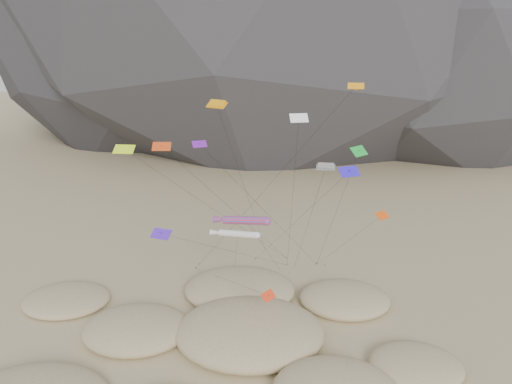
# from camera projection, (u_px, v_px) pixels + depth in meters

# --- Properties ---
(ground) EXTENTS (500.00, 500.00, 0.00)m
(ground) POSITION_uv_depth(u_px,v_px,m) (237.00, 368.00, 52.01)
(ground) COLOR #CCB789
(ground) RESTS_ON ground
(dunes) EXTENTS (52.01, 36.03, 4.29)m
(dunes) POSITION_uv_depth(u_px,v_px,m) (215.00, 340.00, 55.45)
(dunes) COLOR #CCB789
(dunes) RESTS_ON ground
(dune_grass) EXTENTS (42.29, 27.87, 1.57)m
(dune_grass) POSITION_uv_depth(u_px,v_px,m) (223.00, 341.00, 55.21)
(dune_grass) COLOR black
(dune_grass) RESTS_ON ground
(kite_stakes) EXTENTS (19.31, 4.76, 0.30)m
(kite_stakes) POSITION_uv_depth(u_px,v_px,m) (260.00, 264.00, 75.11)
(kite_stakes) COLOR #3F2D1E
(kite_stakes) RESTS_ON ground
(rainbow_tube_kite) EXTENTS (8.66, 11.93, 12.58)m
(rainbow_tube_kite) POSITION_uv_depth(u_px,v_px,m) (243.00, 220.00, 60.24)
(rainbow_tube_kite) COLOR #FF1A2B
(rainbow_tube_kite) RESTS_ON ground
(white_tube_kite) EXTENTS (6.23, 11.93, 11.28)m
(white_tube_kite) POSITION_uv_depth(u_px,v_px,m) (236.00, 234.00, 59.04)
(white_tube_kite) COLOR silver
(white_tube_kite) RESTS_ON ground
(orange_parafoil) EXTENTS (7.11, 15.14, 25.87)m
(orange_parafoil) POSITION_uv_depth(u_px,v_px,m) (218.00, 107.00, 58.75)
(orange_parafoil) COLOR orange
(orange_parafoil) RESTS_ON ground
(multi_parafoil) EXTENTS (4.16, 10.20, 18.49)m
(multi_parafoil) POSITION_uv_depth(u_px,v_px,m) (325.00, 168.00, 59.90)
(multi_parafoil) COLOR red
(multi_parafoil) RESTS_ON ground
(delta_kites) EXTENTS (31.34, 23.43, 27.99)m
(delta_kites) POSITION_uv_depth(u_px,v_px,m) (264.00, 175.00, 57.78)
(delta_kites) COLOR white
(delta_kites) RESTS_ON ground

